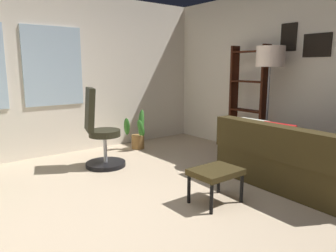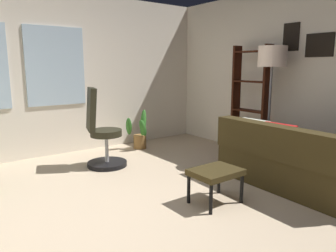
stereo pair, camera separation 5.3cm
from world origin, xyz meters
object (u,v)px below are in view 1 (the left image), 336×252
Objects in this scene: footstool at (216,174)px; couch at (308,163)px; office_chair at (100,136)px; floor_lamp at (270,64)px; potted_plant at (137,134)px; bookshelf at (248,107)px.

couch is at bearing -14.16° from footstool.
footstool is at bearing -77.89° from office_chair.
floor_lamp reaches higher than potted_plant.
couch is 2.77m from potted_plant.
bookshelf is (2.19, -0.81, 0.33)m from office_chair.
floor_lamp is at bearing 18.04° from footstool.
footstool is 1.89m from office_chair.
potted_plant is (0.55, 2.37, -0.05)m from footstool.
footstool is 2.43m from potted_plant.
couch reaches higher than footstool.
couch is 2.72m from office_chair.
potted_plant is at bearing 104.60° from couch.
footstool is at bearing -102.99° from potted_plant.
footstool is at bearing -161.96° from floor_lamp.
floor_lamp is (0.30, 0.82, 1.17)m from couch.
couch is 1.46m from floor_lamp.
office_chair is 2.36m from bookshelf.
office_chair is 1.62× the size of potted_plant.
bookshelf is at bearing 29.95° from footstool.
couch is 1.60× the size of office_chair.
floor_lamp is 2.42m from potted_plant.
footstool is 0.45× the size of office_chair.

